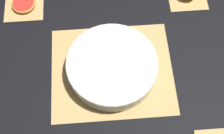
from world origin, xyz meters
TOP-DOWN VIEW (x-y plane):
  - ground_plane at (0.00, 0.00)m, footprint 6.00×6.00m
  - bamboo_mat_center at (-0.00, 0.00)m, footprint 0.40×0.34m
  - coaster_mat_far_left at (-0.31, 0.29)m, footprint 0.14×0.14m
  - fruit_salad_bowl at (-0.00, 0.00)m, footprint 0.30×0.30m
  - grapefruit_slice at (-0.31, 0.29)m, footprint 0.09×0.09m

SIDE VIEW (x-z plane):
  - ground_plane at x=0.00m, z-range 0.00..0.00m
  - coaster_mat_far_left at x=-0.31m, z-range 0.00..0.01m
  - bamboo_mat_center at x=0.00m, z-range 0.00..0.01m
  - grapefruit_slice at x=-0.31m, z-range 0.01..0.02m
  - fruit_salad_bowl at x=0.00m, z-range 0.01..0.07m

